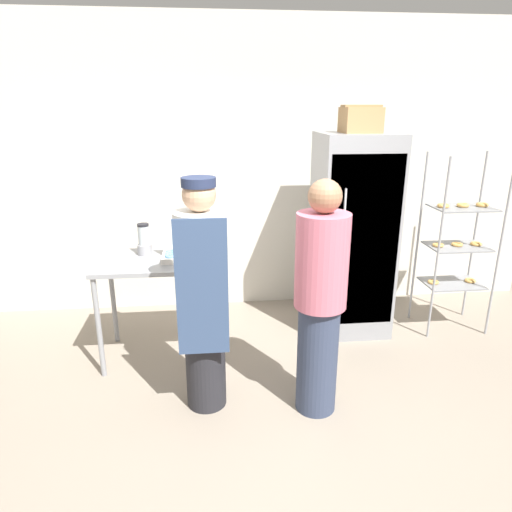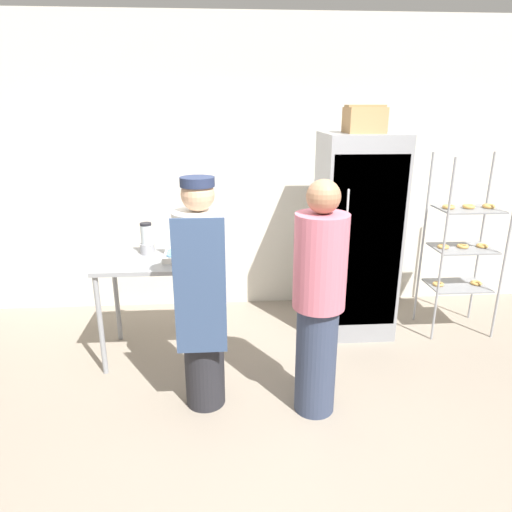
# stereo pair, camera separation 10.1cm
# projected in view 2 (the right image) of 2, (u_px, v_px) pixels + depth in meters

# --- Properties ---
(ground_plane) EXTENTS (14.00, 14.00, 0.00)m
(ground_plane) POSITION_uv_depth(u_px,v_px,m) (280.00, 435.00, 3.16)
(ground_plane) COLOR gray
(back_wall) EXTENTS (6.40, 0.12, 3.05)m
(back_wall) POSITION_uv_depth(u_px,v_px,m) (256.00, 169.00, 4.90)
(back_wall) COLOR silver
(back_wall) RESTS_ON ground_plane
(refrigerator) EXTENTS (0.72, 0.69, 1.94)m
(refrigerator) POSITION_uv_depth(u_px,v_px,m) (356.00, 237.00, 4.39)
(refrigerator) COLOR gray
(refrigerator) RESTS_ON ground_plane
(baking_rack) EXTENTS (0.63, 0.46, 1.75)m
(baking_rack) POSITION_uv_depth(u_px,v_px,m) (463.00, 246.00, 4.41)
(baking_rack) COLOR #93969B
(baking_rack) RESTS_ON ground_plane
(prep_counter) EXTENTS (1.04, 0.68, 0.92)m
(prep_counter) POSITION_uv_depth(u_px,v_px,m) (161.00, 271.00, 3.97)
(prep_counter) COLOR gray
(prep_counter) RESTS_ON ground_plane
(donut_box) EXTENTS (0.29, 0.24, 0.28)m
(donut_box) POSITION_uv_depth(u_px,v_px,m) (181.00, 254.00, 3.89)
(donut_box) COLOR silver
(donut_box) RESTS_ON prep_counter
(blender_pitcher) EXTENTS (0.12, 0.12, 0.28)m
(blender_pitcher) POSITION_uv_depth(u_px,v_px,m) (147.00, 240.00, 4.02)
(blender_pitcher) COLOR #99999E
(blender_pitcher) RESTS_ON prep_counter
(cardboard_storage_box) EXTENTS (0.34, 0.31, 0.24)m
(cardboard_storage_box) POSITION_uv_depth(u_px,v_px,m) (364.00, 119.00, 4.04)
(cardboard_storage_box) COLOR #A87F51
(cardboard_storage_box) RESTS_ON refrigerator
(person_baker) EXTENTS (0.37, 0.38, 1.73)m
(person_baker) POSITION_uv_depth(u_px,v_px,m) (202.00, 294.00, 3.24)
(person_baker) COLOR #232328
(person_baker) RESTS_ON ground_plane
(person_customer) EXTENTS (0.37, 0.37, 1.73)m
(person_customer) POSITION_uv_depth(u_px,v_px,m) (319.00, 301.00, 3.17)
(person_customer) COLOR #333D56
(person_customer) RESTS_ON ground_plane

